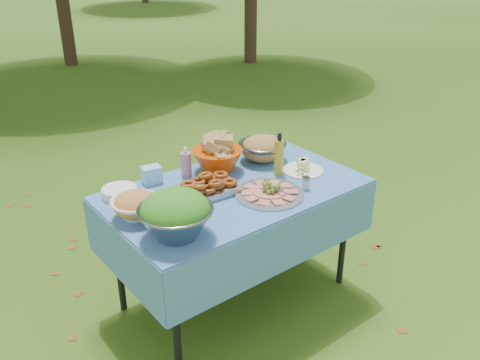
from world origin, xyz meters
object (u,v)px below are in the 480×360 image
oil_bottle (279,154)px  pasta_bowl_steel (262,148)px  plate_stack (119,192)px  picnic_table (235,244)px  salad_bowl (176,214)px  charcuterie_platter (269,188)px  bread_bowl (217,154)px

oil_bottle → pasta_bowl_steel: bearing=74.7°
plate_stack → pasta_bowl_steel: size_ratio=0.65×
plate_stack → oil_bottle: oil_bottle is taller
picnic_table → pasta_bowl_steel: (0.39, 0.22, 0.46)m
salad_bowl → plate_stack: 0.56m
picnic_table → salad_bowl: salad_bowl is taller
salad_bowl → plate_stack: salad_bowl is taller
salad_bowl → oil_bottle: bearing=14.5°
salad_bowl → charcuterie_platter: (0.63, 0.04, -0.07)m
picnic_table → bread_bowl: size_ratio=4.70×
pasta_bowl_steel → charcuterie_platter: bearing=-125.9°
picnic_table → plate_stack: bearing=150.1°
salad_bowl → bread_bowl: (0.60, 0.49, -0.02)m
picnic_table → charcuterie_platter: 0.47m
plate_stack → charcuterie_platter: charcuterie_platter is taller
plate_stack → bread_bowl: bearing=-5.3°
plate_stack → charcuterie_platter: 0.83m
plate_stack → charcuterie_platter: size_ratio=0.50×
picnic_table → pasta_bowl_steel: size_ratio=4.85×
salad_bowl → charcuterie_platter: salad_bowl is taller
salad_bowl → pasta_bowl_steel: (0.92, 0.45, -0.04)m
salad_bowl → plate_stack: bearing=93.2°
bread_bowl → plate_stack: bearing=174.7°
picnic_table → salad_bowl: size_ratio=4.04×
salad_bowl → picnic_table: bearing=23.4°
pasta_bowl_steel → oil_bottle: oil_bottle is taller
charcuterie_platter → picnic_table: bearing=118.4°
picnic_table → oil_bottle: oil_bottle is taller
plate_stack → salad_bowl: bearing=-86.8°
salad_bowl → pasta_bowl_steel: size_ratio=1.20×
bread_bowl → pasta_bowl_steel: 0.33m
pasta_bowl_steel → charcuterie_platter: pasta_bowl_steel is taller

